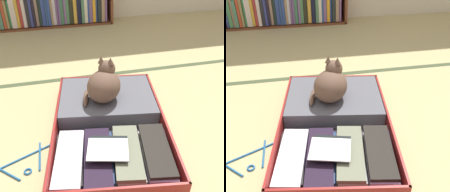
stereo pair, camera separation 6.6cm
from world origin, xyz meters
TOP-DOWN VIEW (x-y plane):
  - ground_plane at (0.00, 0.00)m, footprint 10.00×10.00m
  - tatami_border at (0.00, 0.92)m, footprint 4.80×0.05m
  - open_suitcase at (-0.02, 0.30)m, footprint 0.77×1.05m
  - black_cat at (-0.03, 0.43)m, footprint 0.29×0.31m
  - clothes_hanger at (-0.53, 0.10)m, footprint 0.34×0.24m

SIDE VIEW (x-z plane):
  - ground_plane at x=0.00m, z-range 0.00..0.00m
  - tatami_border at x=0.00m, z-range 0.00..0.00m
  - clothes_hanger at x=-0.53m, z-range 0.00..0.01m
  - open_suitcase at x=-0.02m, z-range -0.01..0.10m
  - black_cat at x=-0.03m, z-range 0.08..0.35m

